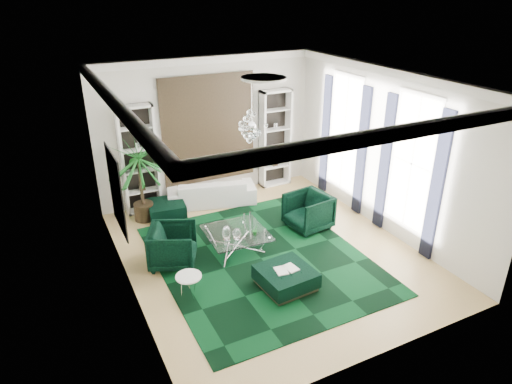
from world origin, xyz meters
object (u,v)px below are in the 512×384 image
ottoman_front (286,278)px  sofa (211,191)px  side_table (189,287)px  palm (139,170)px  coffee_table (237,241)px  armchair_left (173,246)px  armchair_right (308,211)px  ottoman_side (167,210)px

ottoman_front → sofa: bearing=88.6°
side_table → palm: size_ratio=0.18×
side_table → palm: (0.02, 3.52, 1.10)m
coffee_table → side_table: bearing=-142.5°
armchair_left → ottoman_front: armchair_left is taller
armchair_left → coffee_table: (1.42, -0.09, -0.21)m
armchair_right → ottoman_front: 2.51m
ottoman_side → side_table: bearing=-99.3°
coffee_table → sofa: bearing=81.0°
coffee_table → ottoman_front: 1.70m
armchair_left → ottoman_side: armchair_left is taller
ottoman_side → palm: bearing=167.8°
coffee_table → side_table: side_table is taller
armchair_right → palm: (-3.45, 2.21, 0.89)m
sofa → palm: bearing=19.4°
armchair_right → ottoman_side: armchair_right is taller
sofa → ottoman_side: bearing=26.1°
coffee_table → palm: size_ratio=0.49×
ottoman_front → ottoman_side: bearing=107.4°
ottoman_side → palm: (-0.54, 0.12, 1.14)m
armchair_left → coffee_table: size_ratio=0.73×
armchair_right → coffee_table: (-1.97, -0.17, -0.22)m
armchair_left → ottoman_front: size_ratio=0.97×
armchair_right → side_table: size_ratio=1.97×
ottoman_front → palm: (-1.77, 4.05, 1.14)m
armchair_right → side_table: armchair_right is taller
sofa → ottoman_side: (-1.33, -0.26, -0.14)m
sofa → armchair_right: bearing=138.9°
ottoman_side → ottoman_front: bearing=-72.6°
side_table → palm: bearing=89.7°
armchair_right → side_table: (-3.47, -1.32, -0.20)m
palm → ottoman_front: bearing=-66.4°
ottoman_front → palm: size_ratio=0.37×
coffee_table → ottoman_front: (0.29, -1.68, -0.03)m
coffee_table → ottoman_side: (-0.94, 2.26, -0.03)m
sofa → ottoman_front: bearing=103.6°
ottoman_side → side_table: 3.45m
sofa → palm: 2.13m
ottoman_front → armchair_left: bearing=134.1°
ottoman_side → palm: palm is taller
armchair_left → ottoman_side: size_ratio=1.07×
coffee_table → side_table: (-1.50, -1.15, 0.01)m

